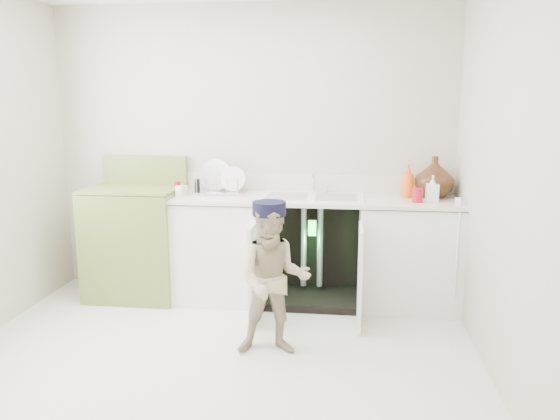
% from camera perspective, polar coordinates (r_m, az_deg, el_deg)
% --- Properties ---
extents(ground, '(3.50, 3.50, 0.00)m').
position_cam_1_polar(ground, '(3.74, -6.89, -15.47)').
color(ground, beige).
rests_on(ground, ground).
extents(room_shell, '(6.00, 5.50, 1.26)m').
position_cam_1_polar(room_shell, '(3.37, -7.39, 3.88)').
color(room_shell, '#BDB4A2').
rests_on(room_shell, ground).
extents(counter_run, '(2.44, 1.02, 1.24)m').
position_cam_1_polar(counter_run, '(4.61, 3.70, -3.84)').
color(counter_run, white).
rests_on(counter_run, ground).
extents(avocado_stove, '(0.77, 0.65, 1.20)m').
position_cam_1_polar(avocado_stove, '(4.92, -14.75, -3.03)').
color(avocado_stove, olive).
rests_on(avocado_stove, ground).
extents(repair_worker, '(0.55, 0.90, 1.04)m').
position_cam_1_polar(repair_worker, '(3.65, -0.67, -7.19)').
color(repair_worker, tan).
rests_on(repair_worker, ground).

